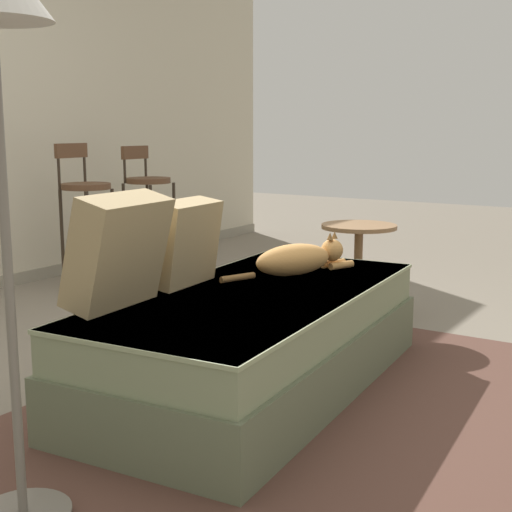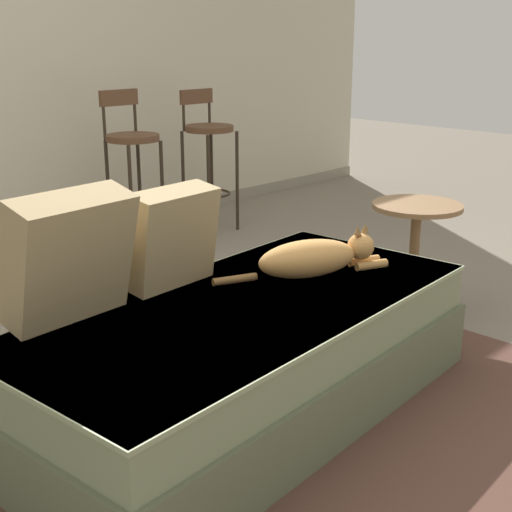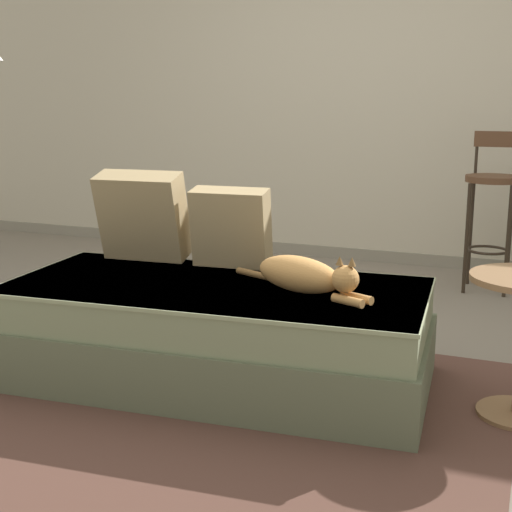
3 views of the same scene
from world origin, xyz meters
The scene contains 9 objects.
ground_plane centered at (0.00, 0.00, 0.00)m, with size 16.00×16.00×0.00m, color slate.
area_rug centered at (0.00, -0.70, 0.00)m, with size 2.55×1.97×0.01m, color brown.
couch centered at (0.00, -0.40, 0.22)m, with size 1.91×1.02×0.44m.
throw_pillow_corner centered at (-0.53, -0.10, 0.67)m, with size 0.44×0.29×0.45m.
throw_pillow_middle centered at (-0.07, -0.07, 0.63)m, with size 0.38×0.22×0.38m.
cat centered at (0.40, -0.38, 0.51)m, with size 0.70×0.36×0.19m.
bar_stool_near_window centered at (0.99, 1.65, 0.62)m, with size 0.34×0.34×1.02m.
bar_stool_by_doorway centered at (1.64, 1.65, 0.60)m, with size 0.34×0.34×0.99m.
side_table centered at (1.27, -0.30, 0.37)m, with size 0.44×0.44×0.58m.
Camera 1 is at (-2.53, -2.01, 1.14)m, focal length 50.00 mm.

